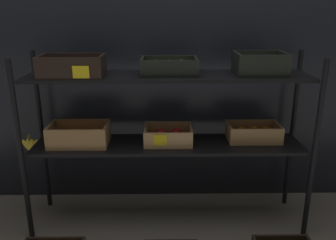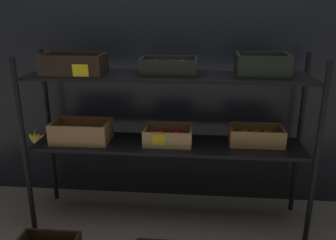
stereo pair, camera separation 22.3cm
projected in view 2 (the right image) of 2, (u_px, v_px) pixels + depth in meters
ground_plane at (168, 218)px, 2.45m from camera, size 10.00×10.00×0.00m
storefront_wall at (173, 46)px, 2.47m from camera, size 4.14×0.12×2.27m
display_rack at (168, 110)px, 2.21m from camera, size 1.86×0.41×1.14m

